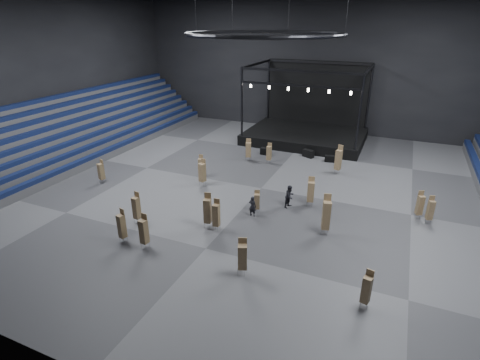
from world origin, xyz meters
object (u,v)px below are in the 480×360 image
at_px(chair_stack_0, 208,210).
at_px(chair_stack_8, 136,207).
at_px(chair_stack_12, 311,191).
at_px(chair_stack_1, 144,231).
at_px(flight_case_left, 266,151).
at_px(chair_stack_15, 248,149).
at_px(chair_stack_11, 101,171).
at_px(flight_case_right, 330,159).
at_px(chair_stack_7, 269,153).
at_px(chair_stack_10, 367,289).
at_px(chair_stack_17, 242,256).
at_px(chair_stack_16, 216,215).
at_px(chair_stack_4, 202,172).
at_px(man_center, 253,206).
at_px(chair_stack_9, 338,159).
at_px(chair_stack_13, 430,210).
at_px(chair_stack_6, 257,201).
at_px(flight_case_mid, 308,153).
at_px(crew_member, 290,196).
at_px(chair_stack_3, 326,215).
at_px(stage, 307,128).
at_px(chair_stack_5, 201,166).
at_px(chair_stack_14, 122,226).
at_px(chair_stack_2, 420,205).

xyz_separation_m(chair_stack_0, chair_stack_8, (-5.13, -1.51, -0.11)).
bearing_deg(chair_stack_12, chair_stack_1, -145.29).
bearing_deg(flight_case_left, chair_stack_15, -112.34).
bearing_deg(chair_stack_11, flight_case_right, 52.48).
bearing_deg(chair_stack_7, flight_case_right, 25.08).
height_order(chair_stack_10, chair_stack_17, chair_stack_17).
bearing_deg(chair_stack_16, chair_stack_17, -51.81).
xyz_separation_m(chair_stack_4, man_center, (6.32, -3.53, -0.51)).
bearing_deg(chair_stack_9, chair_stack_13, -27.25).
xyz_separation_m(chair_stack_6, chair_stack_9, (4.37, 10.70, 0.48)).
relative_size(flight_case_mid, chair_stack_16, 0.50).
bearing_deg(chair_stack_12, chair_stack_6, -157.63).
relative_size(flight_case_mid, flight_case_right, 1.19).
height_order(chair_stack_13, crew_member, chair_stack_13).
bearing_deg(chair_stack_3, stage, 90.29).
height_order(chair_stack_4, chair_stack_17, chair_stack_4).
height_order(chair_stack_5, chair_stack_14, chair_stack_14).
height_order(chair_stack_4, chair_stack_11, chair_stack_4).
relative_size(chair_stack_3, chair_stack_6, 1.63).
height_order(chair_stack_1, man_center, chair_stack_1).
bearing_deg(flight_case_left, chair_stack_5, -111.43).
bearing_deg(chair_stack_5, chair_stack_0, -70.32).
xyz_separation_m(chair_stack_1, chair_stack_6, (5.04, 7.59, -0.27)).
height_order(chair_stack_7, chair_stack_8, chair_stack_8).
xyz_separation_m(chair_stack_9, chair_stack_12, (-0.80, -7.92, -0.17)).
relative_size(chair_stack_12, chair_stack_17, 1.05).
bearing_deg(flight_case_mid, chair_stack_1, -104.39).
relative_size(chair_stack_13, chair_stack_14, 0.89).
height_order(chair_stack_3, chair_stack_13, chair_stack_3).
height_order(flight_case_right, chair_stack_17, chair_stack_17).
relative_size(chair_stack_12, chair_stack_14, 1.02).
bearing_deg(chair_stack_11, chair_stack_0, 0.88).
relative_size(chair_stack_0, chair_stack_12, 1.08).
relative_size(stage, chair_stack_13, 6.32).
xyz_separation_m(chair_stack_4, chair_stack_16, (4.73, -6.54, -0.08)).
xyz_separation_m(chair_stack_0, chair_stack_11, (-12.81, 3.22, -0.21)).
distance_m(chair_stack_14, man_center, 9.68).
relative_size(chair_stack_10, chair_stack_11, 1.02).
distance_m(flight_case_right, chair_stack_1, 22.80).
height_order(chair_stack_10, chair_stack_16, chair_stack_16).
distance_m(chair_stack_11, chair_stack_12, 19.09).
bearing_deg(chair_stack_7, chair_stack_1, -98.89).
bearing_deg(chair_stack_3, chair_stack_8, 179.56).
relative_size(chair_stack_9, chair_stack_13, 1.31).
xyz_separation_m(chair_stack_3, chair_stack_15, (-10.66, 11.66, -0.27)).
relative_size(chair_stack_13, crew_member, 1.18).
xyz_separation_m(flight_case_right, chair_stack_4, (-9.45, -10.85, 0.99)).
bearing_deg(chair_stack_2, chair_stack_0, -176.37).
relative_size(flight_case_left, chair_stack_14, 0.46).
bearing_deg(flight_case_mid, chair_stack_2, -42.72).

